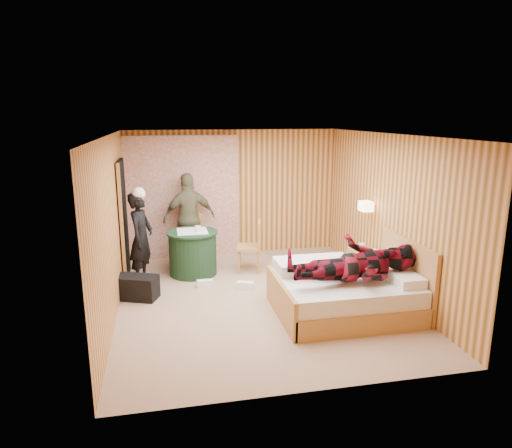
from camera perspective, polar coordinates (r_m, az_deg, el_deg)
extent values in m
cube|color=tan|center=(7.17, 0.31, -9.31)|extent=(4.20, 5.00, 0.01)
cube|color=silver|center=(6.62, 0.34, 11.08)|extent=(4.20, 5.00, 0.01)
cube|color=#F49F5D|center=(9.20, -2.90, 3.91)|extent=(4.20, 0.02, 2.50)
cube|color=#F49F5D|center=(6.69, -17.57, -0.36)|extent=(0.02, 5.00, 2.50)
cube|color=#F49F5D|center=(7.50, 16.24, 1.18)|extent=(0.02, 5.00, 2.50)
cube|color=beige|center=(9.04, -9.11, 3.27)|extent=(2.20, 0.08, 2.40)
cube|color=black|center=(8.09, -16.23, 0.43)|extent=(0.06, 0.90, 2.05)
cylinder|color=gold|center=(7.83, 14.10, 2.20)|extent=(0.18, 0.04, 0.04)
cube|color=beige|center=(7.80, 13.57, 2.19)|extent=(0.18, 0.24, 0.16)
cube|color=tan|center=(6.77, 10.92, -9.68)|extent=(1.88, 1.51, 0.28)
cube|color=white|center=(6.68, 11.02, -7.64)|extent=(1.83, 1.45, 0.24)
cube|color=tan|center=(6.44, 3.09, -9.51)|extent=(0.06, 1.51, 0.53)
cube|color=tan|center=(7.05, 18.33, -5.93)|extent=(0.06, 1.51, 1.04)
cube|color=white|center=(6.63, 18.20, -6.55)|extent=(0.36, 0.52, 0.13)
cube|color=white|center=(7.22, 15.41, -4.71)|extent=(0.36, 0.52, 0.13)
cube|color=white|center=(6.87, 7.19, -5.09)|extent=(1.13, 0.57, 0.17)
cube|color=tan|center=(7.92, 13.33, -5.25)|extent=(0.41, 0.57, 0.57)
cube|color=tan|center=(7.86, 13.40, -4.00)|extent=(0.43, 0.59, 0.03)
cylinder|color=#1C3D24|center=(8.19, -7.89, -3.67)|extent=(0.83, 0.83, 0.76)
cylinder|color=#1C3D24|center=(8.09, -7.98, -1.05)|extent=(0.90, 0.90, 0.03)
cube|color=white|center=(8.08, -7.98, -0.90)|extent=(0.61, 0.61, 0.01)
cube|color=tan|center=(8.77, -8.18, -2.05)|extent=(0.52, 0.52, 0.05)
cube|color=tan|center=(8.89, -7.96, -0.17)|extent=(0.41, 0.16, 0.46)
cylinder|color=tan|center=(8.72, -9.48, -3.80)|extent=(0.04, 0.04, 0.43)
cylinder|color=tan|center=(8.96, -6.82, -3.24)|extent=(0.04, 0.04, 0.43)
cube|color=tan|center=(8.24, -0.91, -2.92)|extent=(0.50, 0.50, 0.05)
cube|color=tan|center=(8.17, 0.42, -1.23)|extent=(0.12, 0.42, 0.46)
cylinder|color=tan|center=(8.47, -2.05, -4.12)|extent=(0.04, 0.04, 0.43)
cylinder|color=tan|center=(8.14, 0.28, -4.85)|extent=(0.04, 0.04, 0.43)
cube|color=black|center=(7.35, -14.73, -7.66)|extent=(0.73, 0.56, 0.37)
cube|color=white|center=(7.66, -6.40, -7.40)|extent=(0.26, 0.11, 0.12)
cube|color=white|center=(7.52, -1.35, -7.68)|extent=(0.30, 0.19, 0.12)
imported|color=black|center=(7.84, -14.17, -1.72)|extent=(0.54, 0.66, 1.55)
imported|color=#6D6A48|center=(8.79, -8.33, 0.76)|extent=(1.08, 0.63, 1.72)
imported|color=maroon|center=(6.34, 12.35, -3.60)|extent=(0.86, 0.67, 1.77)
imported|color=white|center=(7.79, 13.60, -3.31)|extent=(0.20, 0.25, 0.02)
imported|color=white|center=(7.78, 13.61, -3.16)|extent=(0.27, 0.28, 0.02)
imported|color=white|center=(7.93, 13.07, -2.69)|extent=(0.11, 0.11, 0.09)
imported|color=white|center=(8.02, -7.26, -0.57)|extent=(0.14, 0.14, 0.10)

